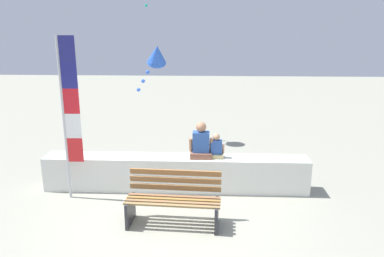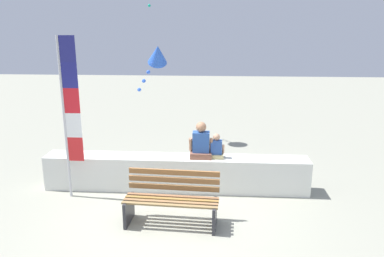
# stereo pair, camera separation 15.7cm
# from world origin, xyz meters

# --- Properties ---
(ground_plane) EXTENTS (40.00, 40.00, 0.00)m
(ground_plane) POSITION_xyz_m (0.00, 0.00, 0.00)
(ground_plane) COLOR gray
(seawall_ledge) EXTENTS (5.37, 0.53, 0.71)m
(seawall_ledge) POSITION_xyz_m (0.00, 1.34, 0.35)
(seawall_ledge) COLOR silver
(seawall_ledge) RESTS_ON ground
(park_bench) EXTENTS (1.62, 0.70, 0.88)m
(park_bench) POSITION_xyz_m (0.08, -0.05, 0.42)
(park_bench) COLOR olive
(park_bench) RESTS_ON ground
(person_adult) EXTENTS (0.48, 0.35, 0.74)m
(person_adult) POSITION_xyz_m (0.52, 1.34, 1.00)
(person_adult) COLOR brown
(person_adult) RESTS_ON seawall_ledge
(person_child) EXTENTS (0.33, 0.24, 0.50)m
(person_child) POSITION_xyz_m (0.82, 1.34, 0.90)
(person_child) COLOR tan
(person_child) RESTS_ON seawall_ledge
(flag_banner) EXTENTS (0.34, 0.05, 3.12)m
(flag_banner) POSITION_xyz_m (-1.95, 0.86, 1.78)
(flag_banner) COLOR #B7B7BC
(flag_banner) RESTS_ON ground
(kite_blue) EXTENTS (0.69, 0.63, 1.04)m
(kite_blue) POSITION_xyz_m (-0.42, 1.92, 2.70)
(kite_blue) COLOR blue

